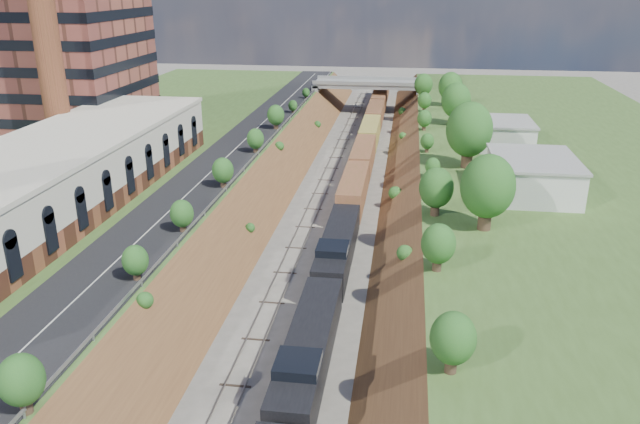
# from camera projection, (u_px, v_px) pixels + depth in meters

# --- Properties ---
(platform_left) EXTENTS (44.00, 180.00, 5.00)m
(platform_left) POSITION_uv_depth(u_px,v_px,m) (102.00, 174.00, 87.40)
(platform_left) COLOR #3D5924
(platform_left) RESTS_ON ground
(platform_right) EXTENTS (44.00, 180.00, 5.00)m
(platform_right) POSITION_uv_depth(u_px,v_px,m) (595.00, 196.00, 78.76)
(platform_right) COLOR #3D5924
(platform_right) RESTS_ON ground
(embankment_left) EXTENTS (10.00, 180.00, 10.00)m
(embankment_left) POSITION_uv_depth(u_px,v_px,m) (256.00, 198.00, 85.39)
(embankment_left) COLOR brown
(embankment_left) RESTS_ON ground
(embankment_right) EXTENTS (10.00, 180.00, 10.00)m
(embankment_right) POSITION_uv_depth(u_px,v_px,m) (418.00, 206.00, 82.51)
(embankment_right) COLOR brown
(embankment_right) RESTS_ON ground
(rail_left_track) EXTENTS (1.58, 180.00, 0.18)m
(rail_left_track) POSITION_uv_depth(u_px,v_px,m) (317.00, 201.00, 84.26)
(rail_left_track) COLOR gray
(rail_left_track) RESTS_ON ground
(rail_right_track) EXTENTS (1.58, 180.00, 0.18)m
(rail_right_track) POSITION_uv_depth(u_px,v_px,m) (355.00, 202.00, 83.58)
(rail_right_track) COLOR gray
(rail_right_track) RESTS_ON ground
(road) EXTENTS (8.00, 180.00, 0.10)m
(road) POSITION_uv_depth(u_px,v_px,m) (222.00, 162.00, 84.22)
(road) COLOR black
(road) RESTS_ON platform_left
(guardrail) EXTENTS (0.10, 171.00, 0.70)m
(guardrail) POSITION_uv_depth(u_px,v_px,m) (251.00, 159.00, 83.33)
(guardrail) COLOR #99999E
(guardrail) RESTS_ON platform_left
(commercial_building) EXTENTS (14.30, 62.30, 7.00)m
(commercial_building) POSITION_uv_depth(u_px,v_px,m) (42.00, 182.00, 64.24)
(commercial_building) COLOR brown
(commercial_building) RESTS_ON platform_left
(smokestack) EXTENTS (3.20, 3.20, 40.00)m
(smokestack) POSITION_uv_depth(u_px,v_px,m) (42.00, 7.00, 76.24)
(smokestack) COLOR brown
(smokestack) RESTS_ON platform_left
(overpass) EXTENTS (24.50, 8.30, 7.40)m
(overpass) POSITION_uv_depth(u_px,v_px,m) (368.00, 90.00, 139.78)
(overpass) COLOR gray
(overpass) RESTS_ON ground
(white_building_near) EXTENTS (9.00, 12.00, 4.00)m
(white_building_near) POSITION_uv_depth(u_px,v_px,m) (533.00, 177.00, 71.01)
(white_building_near) COLOR silver
(white_building_near) RESTS_ON platform_right
(white_building_far) EXTENTS (8.00, 10.00, 3.60)m
(white_building_far) POSITION_uv_depth(u_px,v_px,m) (502.00, 134.00, 91.56)
(white_building_far) COLOR silver
(white_building_far) RESTS_ON platform_right
(tree_right_large) EXTENTS (5.25, 5.25, 7.61)m
(tree_right_large) POSITION_uv_depth(u_px,v_px,m) (488.00, 187.00, 59.89)
(tree_right_large) COLOR #473323
(tree_right_large) RESTS_ON platform_right
(tree_left_crest) EXTENTS (2.45, 2.45, 3.55)m
(tree_left_crest) POSITION_uv_depth(u_px,v_px,m) (115.00, 284.00, 45.92)
(tree_left_crest) COLOR #473323
(tree_left_crest) RESTS_ON platform_left
(freight_train) EXTENTS (3.03, 154.20, 4.55)m
(freight_train) POSITION_uv_depth(u_px,v_px,m) (362.00, 160.00, 93.98)
(freight_train) COLOR black
(freight_train) RESTS_ON ground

